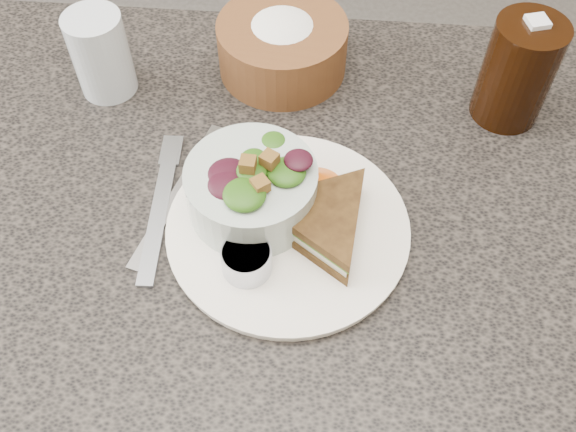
% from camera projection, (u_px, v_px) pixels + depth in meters
% --- Properties ---
extents(floor, '(6.00, 6.00, 0.00)m').
position_uv_depth(floor, '(293.00, 423.00, 1.33)').
color(floor, '#565350').
rests_on(floor, ground).
extents(dining_table, '(1.00, 0.70, 0.75)m').
position_uv_depth(dining_table, '(294.00, 349.00, 1.03)').
color(dining_table, black).
rests_on(dining_table, floor).
extents(dinner_plate, '(0.26, 0.26, 0.01)m').
position_uv_depth(dinner_plate, '(288.00, 229.00, 0.70)').
color(dinner_plate, white).
rests_on(dinner_plate, dining_table).
extents(sandwich, '(0.21, 0.21, 0.04)m').
position_uv_depth(sandwich, '(322.00, 221.00, 0.68)').
color(sandwich, '#503617').
rests_on(sandwich, dinner_plate).
extents(salad_bowl, '(0.16, 0.16, 0.08)m').
position_uv_depth(salad_bowl, '(251.00, 183.00, 0.68)').
color(salad_bowl, '#A5B7AF').
rests_on(salad_bowl, dinner_plate).
extents(dressing_ramekin, '(0.05, 0.05, 0.03)m').
position_uv_depth(dressing_ramekin, '(247.00, 260.00, 0.65)').
color(dressing_ramekin, '#A8ACB9').
rests_on(dressing_ramekin, dinner_plate).
extents(orange_wedge, '(0.09, 0.09, 0.03)m').
position_uv_depth(orange_wedge, '(318.00, 181.00, 0.72)').
color(orange_wedge, orange).
rests_on(orange_wedge, dinner_plate).
extents(fork, '(0.03, 0.19, 0.01)m').
position_uv_depth(fork, '(159.00, 214.00, 0.72)').
color(fork, '#A1A8B1').
rests_on(fork, dining_table).
extents(knife, '(0.07, 0.22, 0.00)m').
position_uv_depth(knife, '(178.00, 193.00, 0.74)').
color(knife, '#989898').
rests_on(knife, dining_table).
extents(bread_basket, '(0.20, 0.20, 0.10)m').
position_uv_depth(bread_basket, '(282.00, 39.00, 0.82)').
color(bread_basket, brown).
rests_on(bread_basket, dining_table).
extents(cola_glass, '(0.11, 0.11, 0.14)m').
position_uv_depth(cola_glass, '(519.00, 68.00, 0.76)').
color(cola_glass, black).
rests_on(cola_glass, dining_table).
extents(water_glass, '(0.08, 0.08, 0.11)m').
position_uv_depth(water_glass, '(101.00, 54.00, 0.80)').
color(water_glass, silver).
rests_on(water_glass, dining_table).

